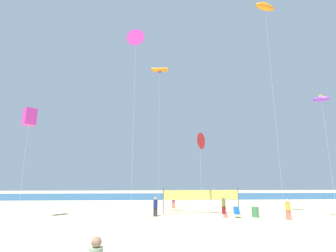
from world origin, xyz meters
name	(u,v)px	position (x,y,z in m)	size (l,w,h in m)	color
ground_plane	(188,233)	(0.00, 0.00, 0.00)	(120.00, 120.00, 0.00)	beige
ocean_band	(165,196)	(0.00, 34.82, 0.00)	(120.00, 20.00, 0.01)	#28608C
beachgoer_olive_shirt	(224,205)	(4.51, 8.22, 0.82)	(0.35, 0.35, 1.53)	maroon
beachgoer_navy_shirt	(155,206)	(-1.95, 7.13, 0.88)	(0.38, 0.38, 1.65)	#2D2D33
beachgoer_mustard_shirt	(288,209)	(8.88, 4.71, 0.86)	(0.37, 0.37, 1.61)	#EA7260
beachgoer_plum_shirt	(173,200)	(0.10, 13.26, 0.87)	(0.37, 0.37, 1.64)	#EA7260
folding_beach_chair	(237,212)	(5.06, 6.03, 0.47)	(0.52, 0.65, 0.89)	#1959B2
trash_barrel	(255,212)	(6.72, 6.20, 0.43)	(0.59, 0.59, 0.86)	#3F7F4C
volleyball_net	(201,196)	(2.50, 8.75, 1.63)	(7.50, 0.55, 2.40)	#4C4C51
beach_handbag	(226,216)	(4.06, 6.07, 0.14)	(0.36, 0.18, 0.29)	#EA7260
kite_red_delta	(200,141)	(2.22, 7.22, 6.79)	(1.22, 1.43, 7.59)	silver
kite_orange_tube	(160,70)	(-1.48, 17.76, 18.91)	(2.44, 0.75, 19.24)	silver
kite_magenta_box	(30,117)	(-13.06, 5.66, 8.55)	(1.30, 1.30, 9.29)	silver
kite_magenta_delta	(136,38)	(-4.01, 5.72, 16.51)	(1.77, 0.60, 17.40)	silver
kite_orange_inflatable	(265,7)	(8.46, 4.55, 19.57)	(2.07, 0.80, 20.13)	silver
kite_violet_inflatable	(321,99)	(12.07, 3.46, 9.88)	(1.23, 1.38, 10.27)	silver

